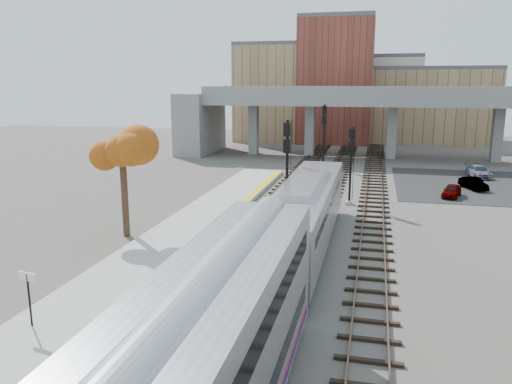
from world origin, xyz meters
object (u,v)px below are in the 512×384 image
at_px(tree, 122,152).
at_px(car_a, 452,191).
at_px(car_c, 479,171).
at_px(locomotive, 306,212).
at_px(signal_mast_far, 324,136).
at_px(signal_mast_near, 287,172).
at_px(signal_mast_mid, 350,168).
at_px(car_b, 473,183).

bearing_deg(tree, car_a, 37.24).
relative_size(tree, car_c, 1.78).
bearing_deg(locomotive, tree, -178.90).
xyz_separation_m(signal_mast_far, car_a, (12.78, -13.44, -3.19)).
bearing_deg(signal_mast_far, tree, -107.70).
distance_m(signal_mast_near, signal_mast_mid, 8.03).
distance_m(tree, car_b, 33.04).
bearing_deg(signal_mast_far, car_b, -32.05).
relative_size(locomotive, car_a, 5.78).
xyz_separation_m(signal_mast_mid, tree, (-13.86, -12.25, 2.46)).
xyz_separation_m(signal_mast_mid, signal_mast_far, (-4.10, 18.33, 0.68)).
xyz_separation_m(signal_mast_near, car_b, (15.23, 15.66, -3.15)).
height_order(tree, car_c, tree).
bearing_deg(car_b, car_a, -143.81).
relative_size(car_a, car_b, 0.96).
distance_m(signal_mast_mid, car_a, 10.27).
bearing_deg(locomotive, signal_mast_far, 93.96).
bearing_deg(signal_mast_mid, signal_mast_far, 102.61).
bearing_deg(car_c, signal_mast_far, 160.35).
relative_size(locomotive, signal_mast_near, 2.56).
distance_m(signal_mast_near, car_c, 28.37).
bearing_deg(signal_mast_mid, signal_mast_near, -120.80).
height_order(signal_mast_mid, car_c, signal_mast_mid).
height_order(locomotive, signal_mast_far, signal_mast_far).
height_order(car_b, car_c, car_c).
height_order(locomotive, signal_mast_mid, signal_mast_mid).
relative_size(car_b, car_c, 0.82).
height_order(signal_mast_near, signal_mast_far, signal_mast_far).
height_order(signal_mast_mid, signal_mast_far, signal_mast_far).
xyz_separation_m(locomotive, car_b, (13.13, 20.81, -1.67)).
bearing_deg(signal_mast_far, car_a, -46.45).
height_order(car_a, car_b, car_b).
xyz_separation_m(signal_mast_far, tree, (-9.76, -30.58, 1.79)).
relative_size(signal_mast_near, signal_mast_far, 0.99).
height_order(locomotive, car_b, locomotive).
xyz_separation_m(signal_mast_near, car_c, (16.93, 22.55, -3.10)).
distance_m(signal_mast_far, car_a, 18.82).
distance_m(car_a, car_b, 4.61).
bearing_deg(locomotive, signal_mast_mid, 80.56).
distance_m(signal_mast_near, car_b, 22.08).
relative_size(signal_mast_near, signal_mast_mid, 1.15).
relative_size(locomotive, signal_mast_far, 2.55).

